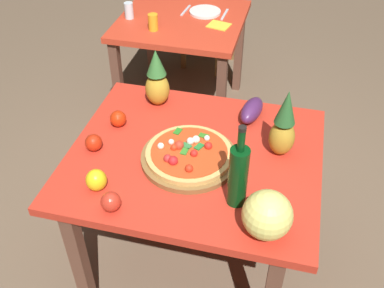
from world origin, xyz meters
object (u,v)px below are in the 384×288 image
at_px(bell_pepper, 96,180).
at_px(drinking_glass_water, 129,11).
at_px(wine_bottle, 238,175).
at_px(background_table, 182,34).
at_px(dinner_plate, 205,12).
at_px(display_table, 194,169).
at_px(pizza, 189,153).
at_px(tomato_beside_pepper, 94,143).
at_px(napkin_folded, 219,25).
at_px(melon, 267,215).
at_px(eggplant, 252,110).
at_px(dining_chair, 206,16).
at_px(pineapple_left, 284,127).
at_px(tomato_by_bottle, 118,119).
at_px(drinking_glass_juice, 153,22).
at_px(tomato_at_corner, 111,202).
at_px(pineapple_right, 157,80).
at_px(pizza_board, 189,158).
at_px(knife_utensil, 225,14).
at_px(fork_utensil, 186,10).

xyz_separation_m(bell_pepper, drinking_glass_water, (-0.43, 1.56, 0.01)).
bearing_deg(wine_bottle, background_table, 112.26).
bearing_deg(dinner_plate, display_table, -79.03).
xyz_separation_m(display_table, pizza, (-0.02, -0.04, 0.13)).
distance_m(tomato_beside_pepper, napkin_folded, 1.40).
relative_size(melon, eggplant, 0.93).
bearing_deg(wine_bottle, drinking_glass_water, 123.58).
distance_m(tomato_beside_pepper, dinner_plate, 1.56).
bearing_deg(tomato_beside_pepper, dining_chair, 88.61).
bearing_deg(wine_bottle, bell_pepper, -173.65).
bearing_deg(drinking_glass_water, display_table, -58.67).
xyz_separation_m(background_table, pineapple_left, (0.79, -1.25, 0.26)).
distance_m(dining_chair, melon, 2.50).
distance_m(tomato_by_bottle, dinner_plate, 1.36).
relative_size(tomato_by_bottle, drinking_glass_juice, 0.73).
bearing_deg(drinking_glass_juice, tomato_at_corner, -78.18).
xyz_separation_m(pizza, pineapple_right, (-0.26, 0.38, 0.09)).
bearing_deg(display_table, tomato_at_corner, -121.00).
bearing_deg(pizza_board, bell_pepper, -141.68).
relative_size(pizza_board, tomato_at_corner, 5.30).
height_order(eggplant, knife_utensil, eggplant).
bearing_deg(drinking_glass_juice, napkin_folded, 22.00).
relative_size(pizza, drinking_glass_juice, 3.53).
height_order(drinking_glass_juice, dinner_plate, drinking_glass_juice).
bearing_deg(tomato_by_bottle, drinking_glass_water, 107.68).
bearing_deg(bell_pepper, tomato_beside_pepper, 116.23).
relative_size(background_table, fork_utensil, 4.70).
relative_size(dining_chair, pineapple_right, 2.81).
bearing_deg(pineapple_right, knife_utensil, 83.47).
relative_size(pineapple_right, bell_pepper, 3.21).
bearing_deg(background_table, drinking_glass_juice, -120.49).
bearing_deg(napkin_folded, wine_bottle, -76.15).
height_order(pineapple_right, melon, pineapple_right).
height_order(display_table, bell_pepper, bell_pepper).
relative_size(pizza_board, tomato_by_bottle, 5.39).
height_order(pineapple_left, napkin_folded, pineapple_left).
distance_m(tomato_by_bottle, tomato_at_corner, 0.53).
distance_m(pizza_board, dinner_plate, 1.54).
height_order(background_table, pineapple_left, pineapple_left).
bearing_deg(melon, pizza, 139.64).
distance_m(wine_bottle, dinner_plate, 1.79).
xyz_separation_m(tomato_beside_pepper, napkin_folded, (0.29, 1.37, -0.04)).
xyz_separation_m(display_table, melon, (0.36, -0.36, 0.18)).
xyz_separation_m(dining_chair, drinking_glass_water, (-0.38, -0.73, 0.31)).
height_order(bell_pepper, tomato_by_bottle, bell_pepper).
bearing_deg(bell_pepper, background_table, 93.06).
xyz_separation_m(melon, tomato_beside_pepper, (-0.80, 0.28, -0.05)).
distance_m(wine_bottle, pineapple_right, 0.76).
height_order(pineapple_left, pineapple_right, pineapple_left).
distance_m(eggplant, tomato_at_corner, 0.85).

